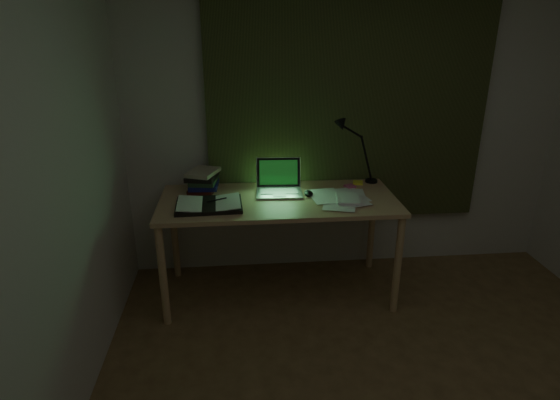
# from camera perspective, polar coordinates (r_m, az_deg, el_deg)

# --- Properties ---
(wall_back) EXTENTS (3.50, 0.00, 2.50)m
(wall_back) POSITION_cam_1_polar(r_m,az_deg,el_deg) (3.80, 8.13, 9.52)
(wall_back) COLOR beige
(wall_back) RESTS_ON ground
(curtain) EXTENTS (2.20, 0.06, 2.00)m
(curtain) POSITION_cam_1_polar(r_m,az_deg,el_deg) (3.72, 8.43, 12.41)
(curtain) COLOR #2E3319
(curtain) RESTS_ON wall_back
(desk) EXTENTS (1.72, 0.75, 0.78)m
(desk) POSITION_cam_1_polar(r_m,az_deg,el_deg) (3.56, -0.18, -5.74)
(desk) COLOR tan
(desk) RESTS_ON floor
(laptop) EXTENTS (0.36, 0.40, 0.24)m
(laptop) POSITION_cam_1_polar(r_m,az_deg,el_deg) (3.44, -0.10, 2.59)
(laptop) COLOR silver
(laptop) RESTS_ON desk
(open_textbook) EXTENTS (0.46, 0.34, 0.04)m
(open_textbook) POSITION_cam_1_polar(r_m,az_deg,el_deg) (3.28, -8.65, -0.52)
(open_textbook) COLOR white
(open_textbook) RESTS_ON desk
(book_stack) EXTENTS (0.26, 0.29, 0.17)m
(book_stack) POSITION_cam_1_polar(r_m,az_deg,el_deg) (3.59, -9.37, 2.44)
(book_stack) COLOR white
(book_stack) RESTS_ON desk
(loose_papers) EXTENTS (0.47, 0.48, 0.02)m
(loose_papers) POSITION_cam_1_polar(r_m,az_deg,el_deg) (3.40, 7.31, 0.19)
(loose_papers) COLOR white
(loose_papers) RESTS_ON desk
(mouse) EXTENTS (0.07, 0.10, 0.04)m
(mouse) POSITION_cam_1_polar(r_m,az_deg,el_deg) (3.45, 3.49, 0.81)
(mouse) COLOR black
(mouse) RESTS_ON desk
(sticky_yellow) EXTENTS (0.09, 0.09, 0.02)m
(sticky_yellow) POSITION_cam_1_polar(r_m,az_deg,el_deg) (3.76, 9.48, 2.10)
(sticky_yellow) COLOR #FFF935
(sticky_yellow) RESTS_ON desk
(sticky_pink) EXTENTS (0.09, 0.09, 0.02)m
(sticky_pink) POSITION_cam_1_polar(r_m,az_deg,el_deg) (3.67, 8.51, 1.67)
(sticky_pink) COLOR #DF578B
(sticky_pink) RESTS_ON desk
(desk_lamp) EXTENTS (0.37, 0.30, 0.52)m
(desk_lamp) POSITION_cam_1_polar(r_m,az_deg,el_deg) (3.74, 11.33, 5.95)
(desk_lamp) COLOR black
(desk_lamp) RESTS_ON desk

